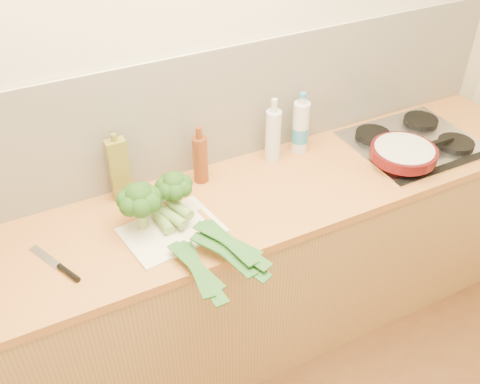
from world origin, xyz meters
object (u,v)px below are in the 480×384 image
object	(u,v)px
chopping_board	(172,231)
skillet	(404,152)
chefs_knife	(63,269)
gas_hob	(414,142)

from	to	relation	value
chopping_board	skillet	world-z (taller)	skillet
chefs_knife	gas_hob	bearing A→B (deg)	-21.66
chopping_board	chefs_knife	distance (m)	0.42
chopping_board	skillet	xyz separation A→B (m)	(1.10, -0.04, 0.06)
skillet	gas_hob	bearing A→B (deg)	33.92
chefs_knife	skillet	xyz separation A→B (m)	(1.52, -0.03, 0.06)
chefs_knife	skillet	size ratio (longest dim) A/B	0.61
gas_hob	chopping_board	size ratio (longest dim) A/B	1.61
gas_hob	chefs_knife	world-z (taller)	gas_hob
chopping_board	skillet	bearing A→B (deg)	-11.08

